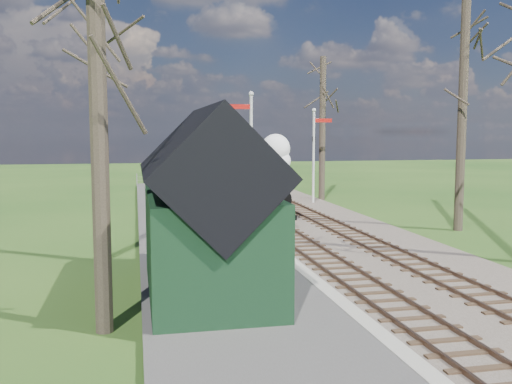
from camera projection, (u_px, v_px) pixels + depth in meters
ground at (437, 341)px, 11.86m from camera, size 140.00×140.00×0.00m
distant_hills at (195, 285)px, 76.49m from camera, size 114.40×48.00×22.02m
ballast_bed at (264, 205)px, 33.53m from camera, size 8.00×60.00×0.10m
track_near at (243, 205)px, 33.25m from camera, size 1.60×60.00×0.15m
track_far at (286, 203)px, 33.79m from camera, size 1.60×60.00×0.15m
platform at (197, 230)px, 24.75m from camera, size 5.00×44.00×0.20m
coping_strip at (249, 228)px, 25.22m from camera, size 0.40×44.00×0.21m
station_shed at (207, 213)px, 14.63m from camera, size 3.25×6.30×4.78m
semaphore_near at (250, 147)px, 26.89m from camera, size 1.22×0.24×6.22m
semaphore_far at (315, 148)px, 33.81m from camera, size 1.22×0.24×5.72m
bare_trees at (335, 108)px, 21.41m from camera, size 15.51×22.39×12.00m
fence_line at (215, 178)px, 46.89m from camera, size 12.60×0.08×1.00m
locomotive at (271, 185)px, 26.19m from camera, size 1.62×3.77×4.04m
coach at (246, 184)px, 32.14m from camera, size 1.89×6.47×1.98m
red_carriage_a at (239, 164)px, 48.67m from camera, size 2.18×5.40×2.29m
red_carriage_b at (229, 161)px, 54.02m from camera, size 2.18×5.40×2.29m
sign_board at (250, 245)px, 17.88m from camera, size 0.17×0.79×1.16m
bench at (245, 250)px, 17.97m from camera, size 0.76×1.61×0.89m
person at (269, 271)px, 14.49m from camera, size 0.37×0.49×1.22m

